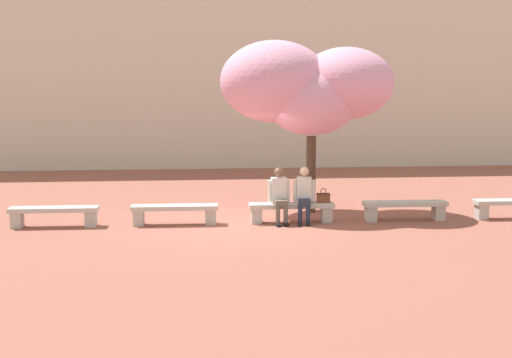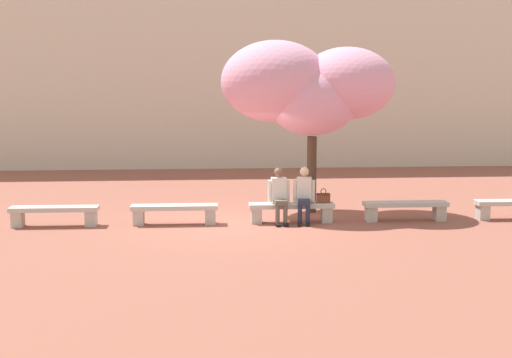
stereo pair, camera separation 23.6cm
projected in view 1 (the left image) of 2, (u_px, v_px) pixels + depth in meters
ground_plane at (234, 223)px, 16.39m from camera, size 100.00×100.00×0.00m
building_facade at (213, 68)px, 28.23m from camera, size 30.87×4.00×7.60m
stone_bench_near_west at (54, 213)px, 15.97m from camera, size 1.98×0.45×0.45m
stone_bench_center at (175, 211)px, 16.22m from camera, size 1.98×0.45×0.45m
stone_bench_near_east at (292, 209)px, 16.48m from camera, size 1.98×0.45×0.45m
stone_bench_east_end at (405, 207)px, 16.73m from camera, size 1.98×0.45×0.45m
person_seated_left at (279, 193)px, 16.34m from camera, size 0.51×0.69×1.29m
person_seated_right at (304, 193)px, 16.40m from camera, size 0.50×0.72×1.29m
handbag at (323, 197)px, 16.52m from camera, size 0.30×0.15×0.34m
cherry_tree_main at (306, 87)px, 17.59m from camera, size 4.31×2.61×4.26m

